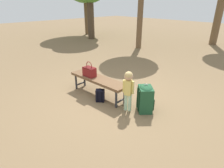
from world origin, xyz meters
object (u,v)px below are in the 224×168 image
(handbag, at_px, (89,71))
(backpack_small, at_px, (100,95))
(park_bench, at_px, (98,80))
(child_standing, at_px, (128,85))
(backpack_large, at_px, (145,97))

(handbag, bearing_deg, backpack_small, -11.10)
(park_bench, bearing_deg, handbag, -163.78)
(child_standing, relative_size, backpack_large, 1.42)
(backpack_large, xyz_separation_m, backpack_small, (-0.95, -0.41, -0.14))
(child_standing, height_order, backpack_large, child_standing)
(park_bench, height_order, child_standing, child_standing)
(park_bench, relative_size, backpack_small, 4.96)
(park_bench, bearing_deg, backpack_small, -32.99)
(child_standing, distance_m, backpack_large, 0.45)
(backpack_small, bearing_deg, handbag, 168.90)
(backpack_large, bearing_deg, handbag, -167.69)
(backpack_small, bearing_deg, park_bench, 147.01)
(backpack_small, bearing_deg, child_standing, 12.88)
(backpack_large, height_order, backpack_small, backpack_large)
(backpack_large, bearing_deg, backpack_small, -156.51)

